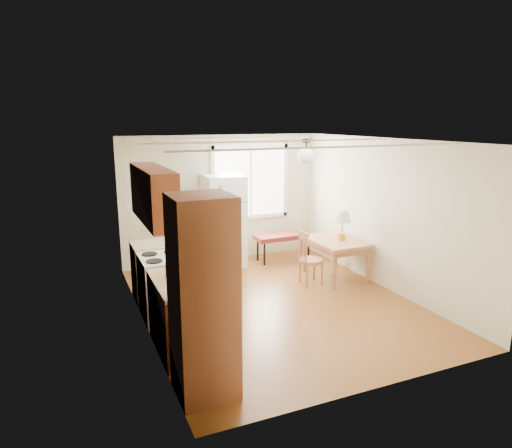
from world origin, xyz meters
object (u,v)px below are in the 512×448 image
chair (307,255)px  refrigerator (224,221)px  dining_table (336,245)px  bench (283,237)px

chair → refrigerator: bearing=124.0°
refrigerator → chair: 1.87m
refrigerator → dining_table: size_ratio=1.55×
refrigerator → bench: refrigerator is taller
refrigerator → bench: size_ratio=1.50×
bench → chair: 1.43m
bench → chair: size_ratio=1.25×
bench → dining_table: dining_table is taller
chair → dining_table: bearing=13.8°
dining_table → bench: bearing=106.0°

